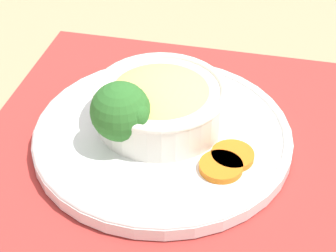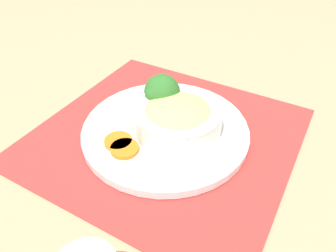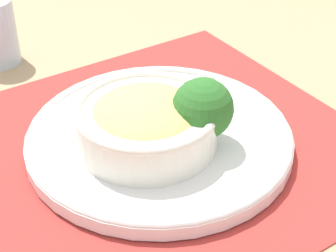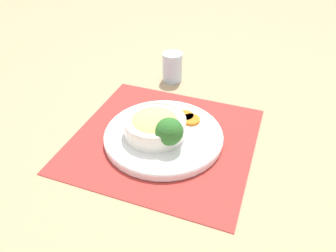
% 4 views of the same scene
% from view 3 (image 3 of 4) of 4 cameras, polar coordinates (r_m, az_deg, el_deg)
% --- Properties ---
extents(ground_plane, '(4.00, 4.00, 0.00)m').
position_cam_3_polar(ground_plane, '(0.67, -0.88, -2.12)').
color(ground_plane, tan).
extents(placemat, '(0.47, 0.49, 0.00)m').
position_cam_3_polar(placemat, '(0.67, -0.88, -1.99)').
color(placemat, '#B2332D').
rests_on(placemat, ground_plane).
extents(plate, '(0.31, 0.31, 0.02)m').
position_cam_3_polar(plate, '(0.66, -0.89, -1.07)').
color(plate, white).
rests_on(plate, placemat).
extents(bowl, '(0.16, 0.16, 0.06)m').
position_cam_3_polar(bowl, '(0.63, -2.22, 0.49)').
color(bowl, silver).
rests_on(bowl, plate).
extents(broccoli_floret, '(0.07, 0.07, 0.08)m').
position_cam_3_polar(broccoli_floret, '(0.62, 3.52, 1.74)').
color(broccoli_floret, '#759E51').
rests_on(broccoli_floret, plate).
extents(carrot_slice_near, '(0.05, 0.05, 0.01)m').
position_cam_3_polar(carrot_slice_near, '(0.74, -0.87, 3.81)').
color(carrot_slice_near, orange).
rests_on(carrot_slice_near, plate).
extents(carrot_slice_middle, '(0.05, 0.05, 0.01)m').
position_cam_3_polar(carrot_slice_middle, '(0.73, -2.70, 3.68)').
color(carrot_slice_middle, orange).
rests_on(carrot_slice_middle, plate).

